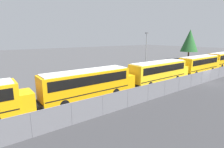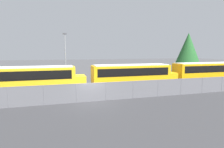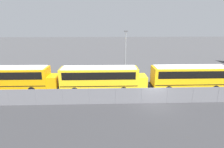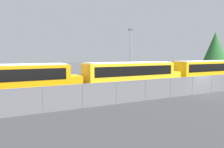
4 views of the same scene
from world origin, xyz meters
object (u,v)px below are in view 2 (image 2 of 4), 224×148
(school_bus_4, at_px, (133,75))
(tree_1, at_px, (188,48))
(school_bus_5, at_px, (207,71))
(school_bus_3, at_px, (31,79))
(light_pole, at_px, (65,57))

(school_bus_4, xyz_separation_m, tree_1, (19.03, 13.12, 3.93))
(school_bus_4, relative_size, school_bus_5, 1.00)
(school_bus_4, distance_m, school_bus_5, 12.58)
(school_bus_3, relative_size, light_pole, 1.49)
(school_bus_5, height_order, tree_1, tree_1)
(school_bus_3, bearing_deg, school_bus_4, 0.41)
(tree_1, bearing_deg, school_bus_5, -117.36)
(school_bus_3, height_order, school_bus_5, same)
(tree_1, bearing_deg, school_bus_4, -145.42)
(school_bus_5, bearing_deg, school_bus_3, -178.36)
(school_bus_3, xyz_separation_m, school_bus_5, (25.00, 0.72, 0.00))
(school_bus_4, bearing_deg, school_bus_3, -179.59)
(tree_1, bearing_deg, school_bus_3, -157.23)
(school_bus_5, xyz_separation_m, tree_1, (6.47, 12.50, 3.93))
(school_bus_5, height_order, light_pole, light_pole)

